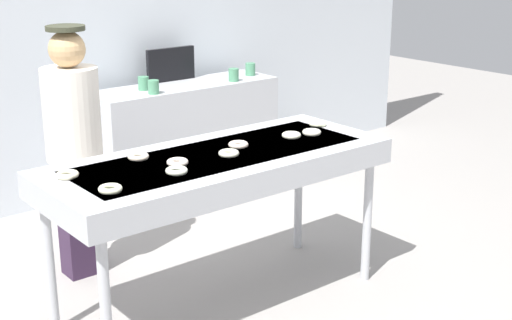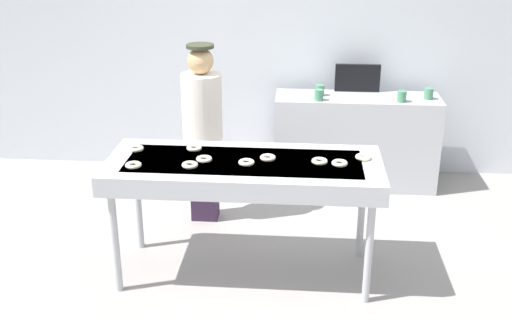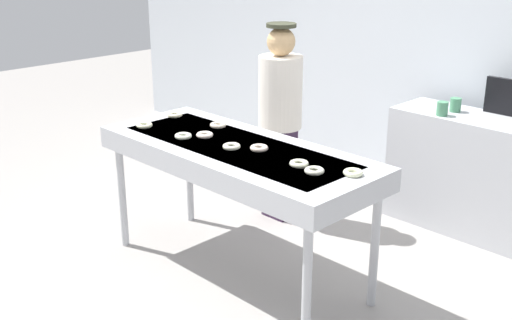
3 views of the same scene
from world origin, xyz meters
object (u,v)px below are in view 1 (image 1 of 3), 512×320
Objects in this scene: fryer_conveyor at (219,167)px; worker_baker at (74,137)px; sugar_donut_6 at (67,175)px; paper_cup_0 at (153,87)px; sugar_donut_4 at (291,135)px; sugar_donut_8 at (238,145)px; paper_cup_2 at (234,75)px; sugar_donut_1 at (229,153)px; sugar_donut_0 at (110,189)px; paper_cup_1 at (250,69)px; sugar_donut_7 at (177,162)px; prep_counter at (186,139)px; sugar_donut_2 at (138,157)px; paper_cup_3 at (143,83)px; sugar_donut_9 at (177,171)px; sugar_donut_3 at (318,123)px; menu_display at (171,64)px; sugar_donut_5 at (312,132)px.

fryer_conveyor is 1.03m from worker_baker.
sugar_donut_6 is 2.07m from paper_cup_0.
sugar_donut_4 is 0.38m from sugar_donut_8.
sugar_donut_1 is at bearing -127.87° from paper_cup_2.
sugar_donut_0 is 1.08× the size of paper_cup_1.
sugar_donut_4 and sugar_donut_7 have the same top height.
prep_counter is (1.42, 0.90, -0.46)m from worker_baker.
sugar_donut_2 is at bearing -142.32° from paper_cup_1.
paper_cup_3 is (0.88, 1.86, 0.03)m from sugar_donut_7.
sugar_donut_7 and sugar_donut_8 have the same top height.
sugar_donut_7 and sugar_donut_9 have the same top height.
worker_baker is 1.27m from paper_cup_0.
sugar_donut_3 is 1.08× the size of paper_cup_2.
prep_counter is 0.68m from paper_cup_2.
menu_display is at bearing 45.74° from sugar_donut_6.
sugar_donut_4 is 2.09m from paper_cup_1.
sugar_donut_1 is at bearing -144.70° from sugar_donut_8.
menu_display is at bearing 64.39° from fryer_conveyor.
sugar_donut_5 is 0.07× the size of worker_baker.
paper_cup_2 is (0.49, 1.56, 0.03)m from sugar_donut_3.
sugar_donut_4 and sugar_donut_6 have the same top height.
sugar_donut_1 is 1.00× the size of sugar_donut_2.
sugar_donut_5 is (0.68, 0.04, 0.00)m from sugar_donut_1.
paper_cup_0 reaches higher than sugar_donut_1.
paper_cup_3 is (0.03, 1.83, 0.03)m from sugar_donut_4.
paper_cup_2 is 0.24× the size of menu_display.
worker_baker reaches higher than sugar_donut_8.
sugar_donut_9 is 1.08× the size of paper_cup_1.
paper_cup_1 reaches higher than sugar_donut_4.
sugar_donut_4 is 2.06m from menu_display.
sugar_donut_9 is at bearing -133.96° from paper_cup_2.
paper_cup_1 is (1.94, 1.81, 0.03)m from sugar_donut_7.
sugar_donut_9 is at bearing -32.13° from sugar_donut_6.
sugar_donut_0 is at bearing -128.50° from menu_display.
worker_baker is at bearing -147.69° from prep_counter.
sugar_donut_9 is 1.08× the size of paper_cup_0.
sugar_donut_0 and sugar_donut_8 have the same top height.
worker_baker is (-1.16, 0.94, -0.04)m from sugar_donut_5.
sugar_donut_0 is at bearing -166.91° from sugar_donut_8.
sugar_donut_3 is at bearing -114.61° from paper_cup_1.
sugar_donut_8 is at bearing 7.96° from sugar_donut_7.
paper_cup_0 is at bearing -172.90° from paper_cup_1.
paper_cup_2 is (2.23, 1.52, 0.03)m from sugar_donut_6.
sugar_donut_8 is at bearing -102.94° from paper_cup_3.
worker_baker is 1.98m from paper_cup_2.
sugar_donut_5 is (-0.18, -0.14, 0.00)m from sugar_donut_3.
sugar_donut_2 is at bearing -130.32° from prep_counter.
prep_counter is (1.82, 1.67, -0.49)m from sugar_donut_6.
paper_cup_3 is (0.01, 0.18, 0.00)m from paper_cup_0.
worker_baker is at bearing 94.06° from sugar_donut_2.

